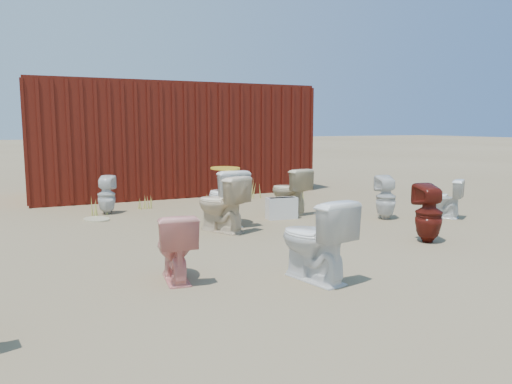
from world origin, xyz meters
name	(u,v)px	position (x,y,z in m)	size (l,w,h in m)	color
ground	(275,237)	(0.00, 0.00, 0.00)	(100.00, 100.00, 0.00)	brown
shipping_container	(170,139)	(0.00, 5.20, 1.20)	(6.00, 2.40, 2.40)	#4E150D
toilet_front_pink	(175,246)	(-1.75, -1.25, 0.34)	(0.38, 0.66, 0.68)	pink
toilet_front_c	(314,240)	(-0.51, -1.83, 0.41)	(0.46, 0.80, 0.82)	white
toilet_front_maroon	(429,213)	(1.68, -1.10, 0.38)	(0.34, 0.35, 0.76)	#5C170F
toilet_front_e	(442,198)	(3.15, 0.12, 0.32)	(0.36, 0.63, 0.64)	white
toilet_back_a	(106,195)	(-1.79, 2.81, 0.33)	(0.30, 0.30, 0.66)	silver
toilet_back_beige_left	(221,204)	(-0.52, 0.66, 0.40)	(0.45, 0.79, 0.81)	beige
toilet_back_beige_right	(289,191)	(1.07, 1.54, 0.39)	(0.44, 0.77, 0.78)	beige
toilet_back_yellowlid	(225,197)	(-0.28, 1.09, 0.43)	(0.48, 0.84, 0.86)	white
toilet_back_e	(386,197)	(2.24, 0.42, 0.35)	(0.32, 0.33, 0.71)	silver
yellow_lid	(225,168)	(-0.28, 1.09, 0.87)	(0.43, 0.54, 0.03)	gold
loose_tank	(282,208)	(0.72, 1.15, 0.17)	(0.50, 0.20, 0.35)	silver
loose_lid_near	(97,219)	(-2.03, 2.32, 0.01)	(0.38, 0.49, 0.02)	#BBB288
loose_lid_far	(180,231)	(-1.06, 0.92, 0.01)	(0.36, 0.47, 0.02)	tan
weed_clump_a	(103,206)	(-1.87, 2.68, 0.17)	(0.36, 0.36, 0.33)	#AEAD45
weed_clump_b	(213,198)	(0.21, 2.98, 0.13)	(0.32, 0.32, 0.27)	#AEAD45
weed_clump_c	(298,195)	(1.79, 2.48, 0.17)	(0.36, 0.36, 0.33)	#AEAD45
weed_clump_d	(147,202)	(-1.04, 3.04, 0.13)	(0.30, 0.30, 0.25)	#AEAD45
weed_clump_e	(250,190)	(1.23, 3.50, 0.17)	(0.34, 0.34, 0.34)	#AEAD45
weed_clump_f	(445,208)	(3.37, 0.25, 0.12)	(0.28, 0.28, 0.24)	#AEAD45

